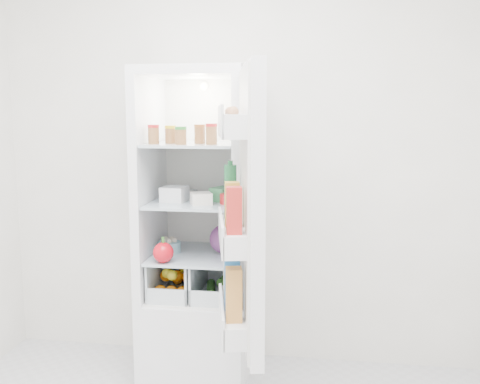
% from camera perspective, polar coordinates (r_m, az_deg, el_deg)
% --- Properties ---
extents(room_walls, '(3.02, 3.02, 2.61)m').
position_cam_1_polar(room_walls, '(1.82, -7.40, 9.44)').
color(room_walls, silver).
rests_on(room_walls, ground).
extents(refrigerator, '(0.60, 0.60, 1.80)m').
position_cam_1_polar(refrigerator, '(3.21, -4.35, -7.67)').
color(refrigerator, white).
rests_on(refrigerator, ground).
extents(shelf_low, '(0.49, 0.53, 0.01)m').
position_cam_1_polar(shelf_low, '(3.13, -4.62, -6.66)').
color(shelf_low, silver).
rests_on(shelf_low, refrigerator).
extents(shelf_mid, '(0.49, 0.53, 0.02)m').
position_cam_1_polar(shelf_mid, '(3.06, -4.69, -1.06)').
color(shelf_mid, silver).
rests_on(shelf_mid, refrigerator).
extents(shelf_top, '(0.49, 0.53, 0.02)m').
position_cam_1_polar(shelf_top, '(3.03, -4.77, 5.11)').
color(shelf_top, silver).
rests_on(shelf_top, refrigerator).
extents(crisper_left, '(0.23, 0.46, 0.22)m').
position_cam_1_polar(crisper_left, '(3.20, -6.76, -8.80)').
color(crisper_left, silver).
rests_on(crisper_left, refrigerator).
extents(crisper_right, '(0.23, 0.46, 0.22)m').
position_cam_1_polar(crisper_right, '(3.14, -2.39, -9.06)').
color(crisper_right, silver).
rests_on(crisper_right, refrigerator).
extents(condiment_jars, '(0.38, 0.16, 0.08)m').
position_cam_1_polar(condiment_jars, '(2.92, -6.09, 5.95)').
color(condiment_jars, '#B21919').
rests_on(condiment_jars, shelf_top).
extents(squeeze_bottle, '(0.07, 0.07, 0.19)m').
position_cam_1_polar(squeeze_bottle, '(3.15, -0.24, 7.18)').
color(squeeze_bottle, white).
rests_on(squeeze_bottle, shelf_top).
extents(tub_white, '(0.15, 0.15, 0.08)m').
position_cam_1_polar(tub_white, '(3.04, -7.01, -0.22)').
color(tub_white, white).
rests_on(tub_white, shelf_mid).
extents(tub_cream, '(0.14, 0.14, 0.06)m').
position_cam_1_polar(tub_cream, '(2.94, -4.17, -0.70)').
color(tub_cream, white).
rests_on(tub_cream, shelf_mid).
extents(tin_red, '(0.11, 0.11, 0.06)m').
position_cam_1_polar(tin_red, '(2.94, -1.35, -0.72)').
color(tin_red, red).
rests_on(tin_red, shelf_mid).
extents(foil_tray, '(0.17, 0.14, 0.04)m').
position_cam_1_polar(foil_tray, '(3.24, -6.16, -0.09)').
color(foil_tray, '#BCBCC1').
rests_on(foil_tray, shelf_mid).
extents(tub_green, '(0.14, 0.16, 0.08)m').
position_cam_1_polar(tub_green, '(3.04, -1.89, -0.22)').
color(tub_green, '#43955B').
rests_on(tub_green, shelf_mid).
extents(red_cabbage, '(0.17, 0.17, 0.17)m').
position_cam_1_polar(red_cabbage, '(3.10, -1.72, -5.03)').
color(red_cabbage, '#632262').
rests_on(red_cabbage, shelf_low).
extents(bell_pepper, '(0.11, 0.11, 0.11)m').
position_cam_1_polar(bell_pepper, '(2.95, -8.18, -6.41)').
color(bell_pepper, red).
rests_on(bell_pepper, shelf_low).
extents(mushroom_bowl, '(0.17, 0.17, 0.06)m').
position_cam_1_polar(mushroom_bowl, '(3.16, -7.56, -5.84)').
color(mushroom_bowl, '#83B4C3').
rests_on(mushroom_bowl, shelf_low).
extents(citrus_pile, '(0.20, 0.31, 0.16)m').
position_cam_1_polar(citrus_pile, '(3.19, -6.84, -9.35)').
color(citrus_pile, orange).
rests_on(citrus_pile, refrigerator).
extents(veg_pile, '(0.16, 0.30, 0.10)m').
position_cam_1_polar(veg_pile, '(3.15, -2.30, -9.89)').
color(veg_pile, '#204717').
rests_on(veg_pile, refrigerator).
extents(fridge_door, '(0.28, 0.60, 1.30)m').
position_cam_1_polar(fridge_door, '(2.44, 0.58, -2.49)').
color(fridge_door, white).
rests_on(fridge_door, refrigerator).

